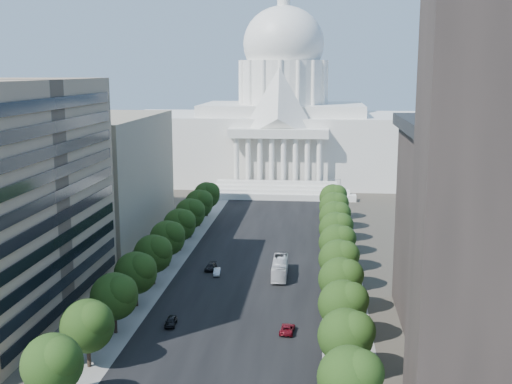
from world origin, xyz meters
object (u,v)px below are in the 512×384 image
(car_dark_a, at_px, (171,322))
(car_red, at_px, (287,329))
(car_silver, at_px, (217,272))
(car_dark_b, at_px, (211,267))
(city_bus, at_px, (280,268))

(car_dark_a, relative_size, car_red, 0.89)
(car_silver, xyz_separation_m, car_dark_b, (-1.86, 3.04, -0.01))
(car_dark_a, height_order, city_bus, city_bus)
(car_dark_b, bearing_deg, car_dark_a, -87.04)
(car_dark_a, bearing_deg, car_red, -5.58)
(car_dark_a, height_order, car_silver, car_dark_a)
(car_dark_a, relative_size, city_bus, 0.33)
(car_dark_b, height_order, city_bus, city_bus)
(car_dark_a, distance_m, city_bus, 32.06)
(car_dark_a, distance_m, car_dark_b, 30.26)
(car_dark_a, height_order, car_red, car_dark_a)
(car_red, distance_m, city_bus, 28.75)
(car_dark_a, bearing_deg, car_silver, 80.27)
(car_silver, bearing_deg, car_dark_b, 115.92)
(car_red, height_order, car_dark_b, car_dark_b)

